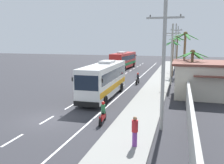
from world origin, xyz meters
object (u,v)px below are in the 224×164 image
coach_bus_foreground (104,79)px  palm_fourth (185,49)px  motorcycle_trailing (138,79)px  utility_pole_mid (172,54)px  pedestrian_near_kerb (135,131)px  coach_bus_far_lane (124,60)px  utility_pole_far (175,46)px  palm_second (173,51)px  palm_nearest (192,63)px  utility_pole_distant (178,44)px  utility_pole_nearest (164,60)px  motorcycle_beside_bus (103,114)px  palm_third (177,46)px

coach_bus_foreground → palm_fourth: palm_fourth is taller
motorcycle_trailing → utility_pole_mid: bearing=6.4°
coach_bus_foreground → pedestrian_near_kerb: coach_bus_foreground is taller
coach_bus_far_lane → utility_pole_far: bearing=4.9°
utility_pole_mid → palm_second: (-0.14, 7.70, 0.00)m
coach_bus_far_lane → utility_pole_far: (10.59, 0.91, 3.12)m
coach_bus_far_lane → coach_bus_foreground: bearing=-81.2°
palm_nearest → palm_second: (-2.60, 13.53, 0.66)m
coach_bus_far_lane → palm_second: bearing=-40.2°
coach_bus_foreground → palm_nearest: palm_nearest is taller
coach_bus_foreground → utility_pole_mid: size_ratio=1.31×
coach_bus_foreground → utility_pole_distant: size_ratio=1.10×
motorcycle_trailing → utility_pole_far: size_ratio=0.21×
pedestrian_near_kerb → palm_second: palm_second is taller
motorcycle_trailing → utility_pole_nearest: bearing=-74.6°
utility_pole_distant → pedestrian_near_kerb: bearing=-91.2°
coach_bus_far_lane → palm_second: palm_second is taller
coach_bus_far_lane → utility_pole_nearest: 35.89m
utility_pole_far → palm_nearest: bearing=-83.8°
palm_nearest → palm_fourth: palm_fourth is taller
utility_pole_mid → palm_second: 7.70m
utility_pole_distant → palm_fourth: bearing=-87.7°
coach_bus_foreground → utility_pole_nearest: size_ratio=1.18×
palm_nearest → motorcycle_beside_bus: bearing=-119.8°
pedestrian_near_kerb → utility_pole_distant: bearing=6.3°
coach_bus_foreground → pedestrian_near_kerb: bearing=-64.1°
coach_bus_far_lane → palm_fourth: palm_fourth is taller
coach_bus_foreground → motorcycle_trailing: bearing=76.3°
motorcycle_trailing → palm_third: bearing=65.8°
utility_pole_far → palm_nearest: utility_pole_far is taller
motorcycle_trailing → pedestrian_near_kerb: bearing=-80.4°
coach_bus_far_lane → motorcycle_beside_bus: bearing=-79.1°
motorcycle_trailing → utility_pole_distant: size_ratio=0.20×
coach_bus_far_lane → palm_nearest: (13.11, -22.43, 1.74)m
utility_pole_nearest → palm_fourth: (1.48, 15.76, 0.24)m
motorcycle_beside_bus → motorcycle_trailing: bearing=91.3°
coach_bus_foreground → motorcycle_trailing: (2.15, 8.79, -1.36)m
palm_nearest → palm_third: (-1.97, 16.50, 1.43)m
coach_bus_far_lane → palm_third: bearing=-28.0°
utility_pole_far → palm_fourth: 19.32m
motorcycle_beside_bus → utility_pole_nearest: bearing=-2.0°
utility_pole_nearest → palm_fourth: bearing=84.6°
motorcycle_beside_bus → palm_second: bearing=80.9°
palm_second → pedestrian_near_kerb: bearing=-91.9°
utility_pole_distant → palm_fourth: size_ratio=1.38×
utility_pole_far → palm_fourth: (1.71, -19.25, -0.01)m
utility_pole_mid → palm_third: size_ratio=1.21×
coach_bus_far_lane → utility_pole_far: utility_pole_far is taller
utility_pole_distant → palm_nearest: bearing=-86.8°
utility_pole_mid → utility_pole_distant: size_ratio=0.84×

